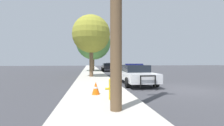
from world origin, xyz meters
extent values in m
plane|color=#3D3D42|center=(0.00, 0.00, 0.00)|extent=(110.00, 110.00, 0.00)
cube|color=#BCB7AD|center=(-5.10, 0.00, 0.07)|extent=(3.00, 110.00, 0.13)
cube|color=white|center=(-2.23, 2.51, 0.60)|extent=(2.02, 5.03, 0.56)
cube|color=black|center=(-2.23, 2.76, 1.13)|extent=(1.68, 2.64, 0.49)
cylinder|color=black|center=(-1.37, 0.94, 0.32)|extent=(0.26, 0.65, 0.64)
cylinder|color=black|center=(-3.20, 1.00, 0.32)|extent=(0.26, 0.65, 0.64)
cylinder|color=black|center=(-1.27, 4.03, 0.32)|extent=(0.26, 0.65, 0.64)
cylinder|color=black|center=(-3.10, 4.09, 0.32)|extent=(0.26, 0.65, 0.64)
cylinder|color=black|center=(-1.90, -0.11, 0.51)|extent=(0.07, 0.07, 0.68)
cylinder|color=black|center=(-2.74, -0.08, 0.51)|extent=(0.07, 0.07, 0.68)
cylinder|color=black|center=(-2.32, -0.09, 0.82)|extent=(0.89, 0.10, 0.07)
cube|color=navy|center=(-2.23, 2.76, 1.42)|extent=(1.35, 0.24, 0.09)
cube|color=navy|center=(-1.30, 2.48, 0.63)|extent=(0.12, 3.58, 0.16)
cylinder|color=gold|center=(-4.67, -2.20, 0.48)|extent=(0.21, 0.21, 0.71)
sphere|color=gold|center=(-4.67, -2.20, 0.87)|extent=(0.22, 0.22, 0.22)
cylinder|color=gold|center=(-4.84, -2.20, 0.56)|extent=(0.14, 0.08, 0.08)
cylinder|color=gold|center=(-4.49, -2.20, 0.56)|extent=(0.14, 0.08, 0.08)
cylinder|color=#424247|center=(-4.74, 19.85, 2.71)|extent=(0.16, 0.16, 5.16)
cylinder|color=#424247|center=(-2.86, 19.85, 5.14)|extent=(3.77, 0.11, 0.11)
cube|color=black|center=(-0.97, 19.85, 4.69)|extent=(0.30, 0.24, 0.90)
sphere|color=red|center=(-0.97, 19.72, 4.99)|extent=(0.20, 0.20, 0.20)
sphere|color=orange|center=(-0.97, 19.72, 4.69)|extent=(0.20, 0.20, 0.20)
sphere|color=green|center=(-0.97, 19.72, 4.39)|extent=(0.20, 0.20, 0.20)
cube|color=black|center=(-2.41, 17.61, 0.64)|extent=(1.70, 4.06, 0.62)
cube|color=black|center=(-2.41, 17.41, 1.15)|extent=(1.46, 2.11, 0.41)
cylinder|color=black|center=(-3.23, 18.87, 0.32)|extent=(0.24, 0.65, 0.65)
cylinder|color=black|center=(-1.58, 18.87, 0.32)|extent=(0.24, 0.65, 0.65)
cylinder|color=black|center=(-3.24, 16.36, 0.32)|extent=(0.24, 0.65, 0.65)
cylinder|color=black|center=(-1.58, 16.35, 0.32)|extent=(0.24, 0.65, 0.65)
cube|color=#333856|center=(0.94, 42.20, 0.62)|extent=(1.99, 4.62, 0.53)
cube|color=black|center=(0.96, 41.97, 1.07)|extent=(1.63, 2.43, 0.38)
cylinder|color=black|center=(0.01, 43.56, 0.35)|extent=(0.28, 0.71, 0.70)
cylinder|color=black|center=(1.73, 43.65, 0.35)|extent=(0.28, 0.71, 0.70)
cylinder|color=black|center=(0.16, 40.75, 0.35)|extent=(0.28, 0.71, 0.70)
cylinder|color=black|center=(1.88, 40.84, 0.35)|extent=(0.28, 0.71, 0.70)
cylinder|color=brown|center=(-5.32, 7.12, 1.73)|extent=(0.38, 0.38, 3.20)
sphere|color=#999933|center=(-5.32, 7.12, 4.37)|extent=(3.77, 3.77, 3.77)
cylinder|color=brown|center=(-4.83, 16.41, 1.66)|extent=(0.28, 0.28, 3.05)
sphere|color=#5B9947|center=(-4.83, 16.41, 4.70)|extent=(5.51, 5.51, 5.51)
cone|color=orange|center=(-5.23, -1.17, 0.41)|extent=(0.36, 0.36, 0.56)
cylinder|color=white|center=(-5.23, -1.17, 0.44)|extent=(0.20, 0.20, 0.08)
camera|label=1|loc=(-5.53, -7.94, 1.60)|focal=24.00mm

